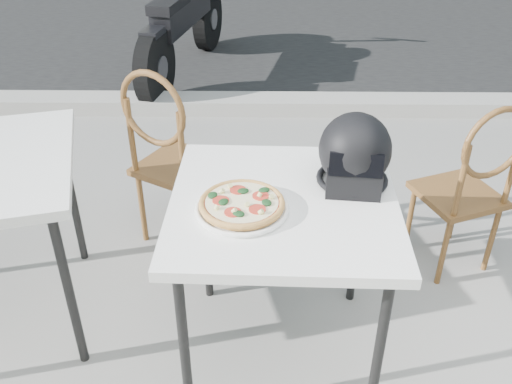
{
  "coord_description": "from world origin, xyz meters",
  "views": [
    {
      "loc": [
        -0.54,
        -1.29,
        1.98
      ],
      "look_at": [
        -0.56,
        0.45,
        0.85
      ],
      "focal_mm": 40.0,
      "sensor_mm": 36.0,
      "label": 1
    }
  ],
  "objects_px": {
    "pizza": "(242,203)",
    "cafe_chair_main": "(471,181)",
    "cafe_table_main": "(283,216)",
    "plate": "(242,209)",
    "motorcycle": "(183,25)",
    "helmet": "(355,155)",
    "cafe_chair_side": "(169,150)"
  },
  "relations": [
    {
      "from": "plate",
      "to": "cafe_chair_main",
      "type": "bearing_deg",
      "value": 31.3
    },
    {
      "from": "cafe_chair_side",
      "to": "helmet",
      "type": "bearing_deg",
      "value": 170.61
    },
    {
      "from": "plate",
      "to": "motorcycle",
      "type": "height_order",
      "value": "motorcycle"
    },
    {
      "from": "plate",
      "to": "motorcycle",
      "type": "xyz_separation_m",
      "value": [
        -0.65,
        3.46,
        -0.36
      ]
    },
    {
      "from": "helmet",
      "to": "cafe_table_main",
      "type": "bearing_deg",
      "value": -149.24
    },
    {
      "from": "cafe_chair_main",
      "to": "motorcycle",
      "type": "relative_size",
      "value": 0.47
    },
    {
      "from": "helmet",
      "to": "cafe_chair_side",
      "type": "bearing_deg",
      "value": 146.62
    },
    {
      "from": "pizza",
      "to": "helmet",
      "type": "xyz_separation_m",
      "value": [
        0.42,
        0.2,
        0.09
      ]
    },
    {
      "from": "cafe_chair_side",
      "to": "motorcycle",
      "type": "distance_m",
      "value": 2.6
    },
    {
      "from": "helmet",
      "to": "cafe_chair_main",
      "type": "xyz_separation_m",
      "value": [
        0.66,
        0.46,
        -0.4
      ]
    },
    {
      "from": "cafe_chair_side",
      "to": "motorcycle",
      "type": "relative_size",
      "value": 0.51
    },
    {
      "from": "plate",
      "to": "cafe_chair_main",
      "type": "xyz_separation_m",
      "value": [
        1.08,
        0.66,
        -0.28
      ]
    },
    {
      "from": "helmet",
      "to": "cafe_chair_main",
      "type": "relative_size",
      "value": 0.33
    },
    {
      "from": "helmet",
      "to": "pizza",
      "type": "bearing_deg",
      "value": -149.15
    },
    {
      "from": "plate",
      "to": "pizza",
      "type": "relative_size",
      "value": 0.97
    },
    {
      "from": "pizza",
      "to": "cafe_chair_side",
      "type": "bearing_deg",
      "value": 114.94
    },
    {
      "from": "plate",
      "to": "cafe_chair_side",
      "type": "bearing_deg",
      "value": 114.93
    },
    {
      "from": "pizza",
      "to": "motorcycle",
      "type": "bearing_deg",
      "value": 100.66
    },
    {
      "from": "cafe_chair_main",
      "to": "motorcycle",
      "type": "height_order",
      "value": "motorcycle"
    },
    {
      "from": "plate",
      "to": "cafe_chair_side",
      "type": "distance_m",
      "value": 0.99
    },
    {
      "from": "cafe_table_main",
      "to": "motorcycle",
      "type": "xyz_separation_m",
      "value": [
        -0.8,
        3.38,
        -0.28
      ]
    },
    {
      "from": "pizza",
      "to": "cafe_chair_main",
      "type": "relative_size",
      "value": 0.41
    },
    {
      "from": "pizza",
      "to": "cafe_chair_main",
      "type": "height_order",
      "value": "cafe_chair_main"
    },
    {
      "from": "pizza",
      "to": "motorcycle",
      "type": "distance_m",
      "value": 3.54
    },
    {
      "from": "cafe_table_main",
      "to": "plate",
      "type": "relative_size",
      "value": 2.3
    },
    {
      "from": "helmet",
      "to": "motorcycle",
      "type": "bearing_deg",
      "value": 114.03
    },
    {
      "from": "plate",
      "to": "motorcycle",
      "type": "distance_m",
      "value": 3.54
    },
    {
      "from": "cafe_table_main",
      "to": "pizza",
      "type": "height_order",
      "value": "pizza"
    },
    {
      "from": "cafe_table_main",
      "to": "helmet",
      "type": "xyz_separation_m",
      "value": [
        0.27,
        0.12,
        0.2
      ]
    },
    {
      "from": "motorcycle",
      "to": "plate",
      "type": "bearing_deg",
      "value": -66.85
    },
    {
      "from": "cafe_chair_main",
      "to": "motorcycle",
      "type": "bearing_deg",
      "value": -79.99
    },
    {
      "from": "cafe_chair_main",
      "to": "cafe_chair_side",
      "type": "distance_m",
      "value": 1.5
    }
  ]
}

